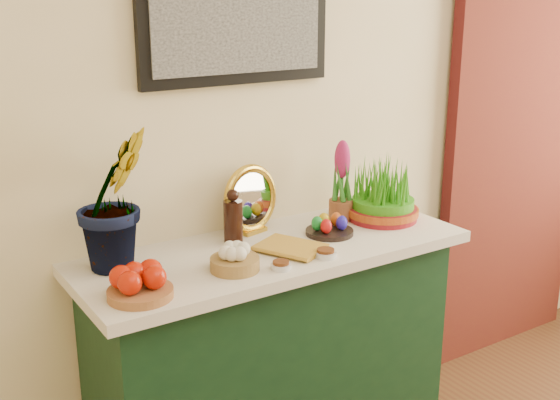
# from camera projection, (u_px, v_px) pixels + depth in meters

# --- Properties ---
(sideboard) EXTENTS (1.30, 0.45, 0.85)m
(sideboard) POSITION_uv_depth(u_px,v_px,m) (273.00, 363.00, 2.60)
(sideboard) COLOR #123219
(sideboard) RESTS_ON ground
(tablecloth) EXTENTS (1.40, 0.55, 0.04)m
(tablecloth) POSITION_uv_depth(u_px,v_px,m) (272.00, 251.00, 2.47)
(tablecloth) COLOR silver
(tablecloth) RESTS_ON sideboard
(hyacinth_green) EXTENTS (0.35, 0.32, 0.61)m
(hyacinth_green) POSITION_uv_depth(u_px,v_px,m) (113.00, 176.00, 2.19)
(hyacinth_green) COLOR #2F7E25
(hyacinth_green) RESTS_ON tablecloth
(apple_bowl) EXTENTS (0.25, 0.25, 0.10)m
(apple_bowl) POSITION_uv_depth(u_px,v_px,m) (140.00, 284.00, 2.04)
(apple_bowl) COLOR #945A30
(apple_bowl) RESTS_ON tablecloth
(garlic_basket) EXTENTS (0.20, 0.20, 0.09)m
(garlic_basket) POSITION_uv_depth(u_px,v_px,m) (235.00, 259.00, 2.24)
(garlic_basket) COLOR #A27B41
(garlic_basket) RESTS_ON tablecloth
(vinegar_cruet) EXTENTS (0.07, 0.07, 0.20)m
(vinegar_cruet) POSITION_uv_depth(u_px,v_px,m) (233.00, 219.00, 2.46)
(vinegar_cruet) COLOR black
(vinegar_cruet) RESTS_ON tablecloth
(mirror) EXTENTS (0.26, 0.11, 0.26)m
(mirror) POSITION_uv_depth(u_px,v_px,m) (251.00, 200.00, 2.57)
(mirror) COLOR gold
(mirror) RESTS_ON tablecloth
(book) EXTENTS (0.23, 0.26, 0.03)m
(book) POSITION_uv_depth(u_px,v_px,m) (278.00, 254.00, 2.34)
(book) COLOR #B9892A
(book) RESTS_ON tablecloth
(spice_dish_left) EXTENTS (0.07, 0.07, 0.03)m
(spice_dish_left) POSITION_uv_depth(u_px,v_px,m) (281.00, 265.00, 2.25)
(spice_dish_left) COLOR silver
(spice_dish_left) RESTS_ON tablecloth
(spice_dish_right) EXTENTS (0.07, 0.07, 0.03)m
(spice_dish_right) POSITION_uv_depth(u_px,v_px,m) (326.00, 253.00, 2.35)
(spice_dish_right) COLOR silver
(spice_dish_right) RESTS_ON tablecloth
(egg_plate) EXTENTS (0.22, 0.22, 0.07)m
(egg_plate) POSITION_uv_depth(u_px,v_px,m) (329.00, 227.00, 2.57)
(egg_plate) COLOR black
(egg_plate) RESTS_ON tablecloth
(hyacinth_pink) EXTENTS (0.10, 0.10, 0.32)m
(hyacinth_pink) POSITION_uv_depth(u_px,v_px,m) (342.00, 184.00, 2.70)
(hyacinth_pink) COLOR brown
(hyacinth_pink) RESTS_ON tablecloth
(wheatgrass_sabzeh) EXTENTS (0.28, 0.28, 0.23)m
(wheatgrass_sabzeh) POSITION_uv_depth(u_px,v_px,m) (383.00, 195.00, 2.71)
(wheatgrass_sabzeh) COLOR maroon
(wheatgrass_sabzeh) RESTS_ON tablecloth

